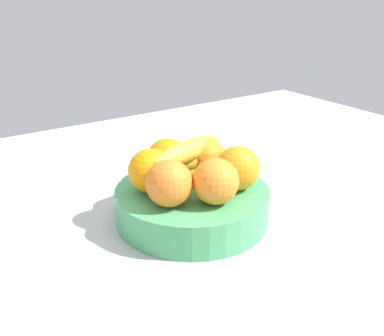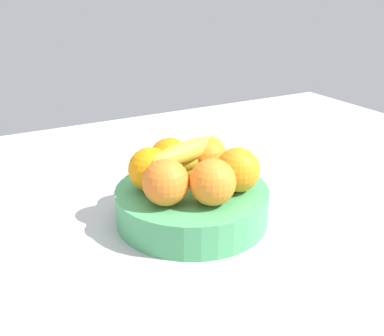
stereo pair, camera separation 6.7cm
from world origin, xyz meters
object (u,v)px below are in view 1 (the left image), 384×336
object	(u,v)px
orange_front_left	(216,181)
orange_front_right	(238,168)
orange_back_right	(151,171)
orange_back_left	(168,160)
orange_top_stack	(169,183)
banana_bunch	(191,161)
orange_center	(204,157)
fruit_bowl	(192,204)

from	to	relation	value
orange_front_left	orange_front_right	world-z (taller)	same
orange_back_right	orange_back_left	bearing A→B (deg)	-150.59
orange_top_stack	banana_bunch	size ratio (longest dim) A/B	0.42
orange_center	orange_back_right	distance (cm)	11.60
orange_front_left	banana_bunch	xyz separation A→B (cm)	(-1.36, -9.39, 0.23)
orange_back_left	orange_back_right	xyz separation A→B (cm)	(5.26, 2.97, 0.00)
orange_center	orange_top_stack	size ratio (longest dim) A/B	1.00
orange_back_left	banana_bunch	world-z (taller)	banana_bunch
orange_front_right	orange_center	distance (cm)	7.93
orange_top_stack	banana_bunch	distance (cm)	10.05
orange_front_right	orange_center	world-z (taller)	same
orange_front_left	orange_center	distance (cm)	11.08
orange_front_left	orange_back_right	world-z (taller)	same
orange_top_stack	orange_back_right	bearing A→B (deg)	-89.64
orange_back_left	banana_bunch	bearing A→B (deg)	131.21
orange_front_left	orange_back_left	bearing A→B (deg)	-82.73
orange_front_left	fruit_bowl	bearing A→B (deg)	-88.77
fruit_bowl	orange_center	world-z (taller)	orange_center
orange_back_right	orange_front_left	bearing A→B (deg)	125.02
banana_bunch	orange_front_right	bearing A→B (deg)	126.58
orange_front_right	banana_bunch	bearing A→B (deg)	-53.42
fruit_bowl	orange_back_right	world-z (taller)	orange_back_right
orange_top_stack	fruit_bowl	bearing A→B (deg)	-154.27
orange_front_left	orange_back_left	size ratio (longest dim) A/B	1.00
orange_back_left	orange_top_stack	bearing A→B (deg)	60.42
banana_bunch	orange_back_right	bearing A→B (deg)	-3.16
orange_back_right	fruit_bowl	bearing A→B (deg)	156.03
orange_front_right	orange_center	size ratio (longest dim) A/B	1.00
fruit_bowl	orange_front_left	size ratio (longest dim) A/B	3.52
orange_center	orange_top_stack	bearing A→B (deg)	29.05
orange_back_right	banana_bunch	xyz separation A→B (cm)	(-8.26, 0.46, 0.23)
orange_front_left	orange_top_stack	distance (cm)	7.75
fruit_bowl	orange_top_stack	bearing A→B (deg)	25.73
fruit_bowl	orange_top_stack	world-z (taller)	orange_top_stack
orange_front_right	orange_back_left	size ratio (longest dim) A/B	1.00
fruit_bowl	orange_back_left	distance (cm)	9.42
orange_back_right	orange_top_stack	world-z (taller)	same
orange_center	fruit_bowl	bearing A→B (deg)	33.32
fruit_bowl	orange_front_right	distance (cm)	10.81
orange_front_left	banana_bunch	size ratio (longest dim) A/B	0.42
fruit_bowl	orange_front_right	size ratio (longest dim) A/B	3.52
orange_back_left	orange_front_right	bearing A→B (deg)	128.16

